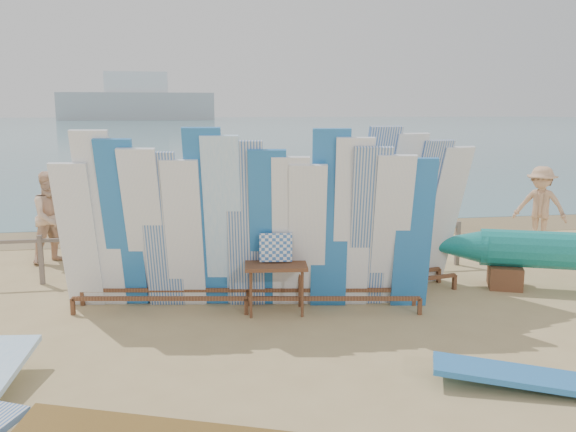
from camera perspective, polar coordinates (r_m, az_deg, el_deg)
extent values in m
plane|color=tan|center=(8.85, -13.06, -10.96)|extent=(160.00, 160.00, 0.00)
cube|color=slate|center=(136.30, -10.23, 8.46)|extent=(320.00, 240.00, 0.02)
cube|color=olive|center=(15.78, -11.70, -1.67)|extent=(40.00, 2.60, 0.01)
cube|color=#999EA3|center=(188.68, -13.92, 9.92)|extent=(45.00, 8.00, 8.00)
cube|color=silver|center=(188.85, -14.01, 12.04)|extent=(18.00, 6.00, 6.00)
cube|color=#746557|center=(11.51, -12.44, -1.91)|extent=(12.00, 0.06, 0.06)
cube|color=#746557|center=(11.85, -22.10, -3.81)|extent=(0.08, 0.08, 0.90)
cube|color=#746557|center=(11.59, -12.38, -3.61)|extent=(0.08, 0.08, 0.90)
cube|color=#746557|center=(11.67, -2.50, -3.29)|extent=(0.08, 0.08, 0.90)
cube|color=#746557|center=(12.08, 6.96, -2.90)|extent=(0.08, 0.08, 0.90)
cube|color=#746557|center=(12.79, 15.58, -2.47)|extent=(0.08, 0.08, 0.90)
cube|color=brown|center=(9.44, -3.93, -7.72)|extent=(5.27, 0.98, 0.06)
cube|color=brown|center=(9.88, -3.75, -6.92)|extent=(5.27, 0.98, 0.06)
cube|color=white|center=(9.95, -19.05, -1.87)|extent=(0.67, 0.73, 2.35)
cube|color=white|center=(9.80, -17.22, -0.51)|extent=(0.68, 0.78, 2.83)
cube|color=#246CB6|center=(9.71, -15.25, -0.88)|extent=(0.69, 0.85, 2.71)
cube|color=white|center=(9.64, -13.25, -1.28)|extent=(0.70, 0.94, 2.57)
cube|color=silver|center=(9.59, -11.74, -1.46)|extent=(0.67, 0.74, 2.51)
cube|color=white|center=(9.54, -9.69, -1.80)|extent=(0.67, 0.75, 2.40)
cube|color=#246CB6|center=(9.44, -7.66, -0.42)|extent=(0.69, 0.85, 2.87)
cube|color=#98CBF4|center=(9.42, -6.09, -0.75)|extent=(0.69, 0.87, 2.76)
cube|color=silver|center=(9.40, -3.99, -1.00)|extent=(0.67, 0.74, 2.68)
cube|color=#246CB6|center=(9.39, -1.88, -1.38)|extent=(0.68, 0.82, 2.55)
cube|color=white|center=(9.40, 0.23, -1.69)|extent=(0.68, 0.79, 2.45)
cube|color=white|center=(9.41, 1.81, -2.03)|extent=(0.68, 0.81, 2.33)
cube|color=#246CB6|center=(9.38, 3.93, -0.48)|extent=(0.66, 0.67, 2.85)
cube|color=white|center=(9.42, 6.02, -0.85)|extent=(0.67, 0.77, 2.72)
cube|color=silver|center=(9.47, 7.57, -1.24)|extent=(0.69, 0.87, 2.59)
cube|color=white|center=(9.53, 9.63, -1.58)|extent=(0.70, 0.89, 2.48)
cube|color=#246CB6|center=(9.60, 11.66, -1.73)|extent=(0.65, 0.65, 2.42)
cube|color=brown|center=(10.51, 10.76, -6.01)|extent=(2.06, 0.50, 0.06)
cube|color=brown|center=(10.88, 9.45, -5.42)|extent=(2.06, 0.50, 0.06)
cube|color=white|center=(10.00, 5.49, -1.16)|extent=(0.69, 0.73, 2.40)
cube|color=silver|center=(10.20, 7.99, 0.33)|extent=(0.73, 0.88, 2.87)
cube|color=white|center=(10.46, 10.34, 0.19)|extent=(0.73, 0.90, 2.75)
cube|color=silver|center=(10.74, 12.57, 0.04)|extent=(0.73, 0.92, 2.63)
cube|color=white|center=(10.98, 14.31, -0.12)|extent=(0.74, 0.93, 2.52)
cube|color=brown|center=(11.53, 19.62, -5.31)|extent=(0.77, 0.83, 0.40)
cone|color=teal|center=(11.34, 14.76, -2.67)|extent=(1.47, 1.09, 0.62)
cube|color=brown|center=(9.40, -1.14, -4.61)|extent=(1.01, 0.77, 0.06)
cube|color=white|center=(9.33, -1.15, -2.96)|extent=(0.50, 0.09, 0.44)
cube|color=#246CB6|center=(7.71, 23.77, -14.81)|extent=(2.71, 1.56, 0.25)
cube|color=red|center=(12.76, -10.48, -3.06)|extent=(0.57, 0.54, 0.04)
cube|color=red|center=(12.91, -10.71, -1.78)|extent=(0.51, 0.25, 0.49)
cube|color=red|center=(12.63, -1.63, -2.80)|extent=(0.71, 0.68, 0.05)
cube|color=red|center=(12.79, -2.14, -1.31)|extent=(0.60, 0.34, 0.57)
cube|color=red|center=(12.54, -5.79, -1.95)|extent=(0.48, 0.76, 0.54)
cube|color=red|center=(12.77, -5.98, -0.16)|extent=(0.45, 0.18, 0.34)
imported|color=tan|center=(15.25, 22.54, 0.88)|extent=(1.20, 1.17, 1.84)
imported|color=#8C6042|center=(13.18, -10.17, -0.14)|extent=(1.02, 0.50, 1.69)
imported|color=tan|center=(12.45, -6.98, -0.23)|extent=(1.01, 0.72, 1.87)
imported|color=tan|center=(15.92, 6.22, 1.81)|extent=(1.15, 0.48, 1.77)
imported|color=beige|center=(15.13, -10.00, 1.40)|extent=(0.56, 1.70, 1.82)
imported|color=beige|center=(13.35, -21.17, -0.11)|extent=(1.00, 0.91, 1.89)
imported|color=#8C6042|center=(13.45, -4.49, 0.31)|extent=(0.55, 0.72, 1.75)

